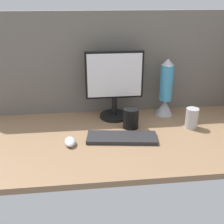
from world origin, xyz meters
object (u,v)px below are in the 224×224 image
(keyboard, at_px, (122,138))
(monitor, at_px, (114,83))
(mug_steel, at_px, (192,118))
(lava_lamp, at_px, (166,92))
(mouse, at_px, (70,142))
(mug_black_travel, at_px, (131,118))

(keyboard, bearing_deg, monitor, 98.52)
(mug_steel, bearing_deg, lava_lamp, 115.85)
(keyboard, height_order, lava_lamp, lava_lamp)
(monitor, bearing_deg, mouse, -129.78)
(mouse, height_order, mug_steel, mug_steel)
(mouse, distance_m, lava_lamp, 0.69)
(mug_black_travel, distance_m, lava_lamp, 0.31)
(keyboard, relative_size, mug_black_travel, 3.16)
(mug_steel, bearing_deg, mouse, -170.21)
(keyboard, distance_m, mug_steel, 0.43)
(mouse, relative_size, lava_lamp, 0.27)
(mug_black_travel, bearing_deg, monitor, 114.90)
(mouse, bearing_deg, monitor, 45.45)
(lava_lamp, bearing_deg, monitor, -179.57)
(keyboard, xyz_separation_m, mug_steel, (0.42, 0.10, 0.05))
(monitor, distance_m, mug_black_travel, 0.24)
(mouse, bearing_deg, mug_black_travel, 20.10)
(monitor, height_order, mug_steel, monitor)
(monitor, relative_size, keyboard, 1.11)
(mug_black_travel, bearing_deg, mug_steel, -6.61)
(keyboard, height_order, mug_black_travel, mug_black_travel)
(keyboard, distance_m, mug_black_travel, 0.16)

